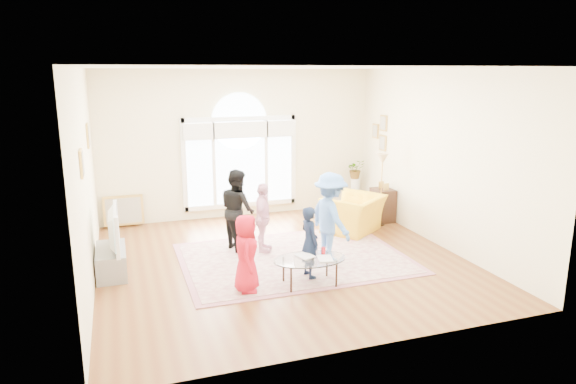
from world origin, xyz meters
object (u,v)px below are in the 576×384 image
object	(u,v)px
tv_console	(111,261)
television	(109,229)
area_rug	(294,258)
armchair	(353,214)
coffee_table	(310,260)

from	to	relation	value
tv_console	television	size ratio (longest dim) A/B	0.88
television	area_rug	bearing A→B (deg)	-5.63
area_rug	armchair	size ratio (longest dim) A/B	3.19
tv_console	armchair	world-z (taller)	armchair
area_rug	coffee_table	world-z (taller)	coffee_table
area_rug	coffee_table	distance (m)	1.19
area_rug	armchair	world-z (taller)	armchair
area_rug	coffee_table	xyz separation A→B (m)	(-0.14, -1.11, 0.39)
tv_console	television	xyz separation A→B (m)	(0.01, 0.00, 0.54)
television	coffee_table	bearing A→B (deg)	-26.53
coffee_table	armchair	bearing A→B (deg)	53.14
area_rug	tv_console	size ratio (longest dim) A/B	3.60
television	armchair	bearing A→B (deg)	9.62
tv_console	armchair	distance (m)	4.66
tv_console	armchair	bearing A→B (deg)	9.61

